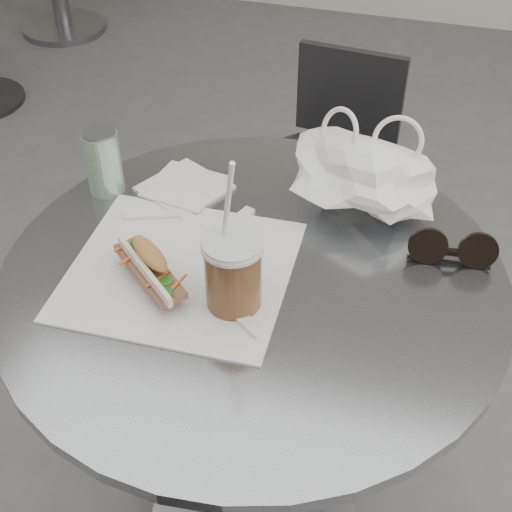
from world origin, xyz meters
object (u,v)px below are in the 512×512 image
(sunglasses, at_px, (452,250))
(drink_can, at_px, (103,161))
(banh_mi, at_px, (150,267))
(chair_far, at_px, (328,199))
(iced_coffee, at_px, (233,272))
(cafe_table, at_px, (253,388))

(sunglasses, relative_size, drink_can, 1.17)
(banh_mi, bearing_deg, chair_far, 123.48)
(iced_coffee, distance_m, sunglasses, 0.34)
(cafe_table, bearing_deg, chair_far, 91.48)
(iced_coffee, bearing_deg, chair_far, 90.87)
(chair_far, distance_m, sunglasses, 0.88)
(banh_mi, bearing_deg, drink_can, 170.60)
(iced_coffee, xyz_separation_m, sunglasses, (0.29, 0.18, -0.04))
(cafe_table, distance_m, sunglasses, 0.42)
(iced_coffee, xyz_separation_m, drink_can, (-0.29, 0.20, -0.00))
(banh_mi, bearing_deg, sunglasses, 63.40)
(chair_far, relative_size, sunglasses, 5.05)
(cafe_table, relative_size, drink_can, 6.64)
(chair_far, bearing_deg, sunglasses, 119.26)
(chair_far, xyz_separation_m, sunglasses, (0.30, -0.69, 0.46))
(banh_mi, distance_m, iced_coffee, 0.13)
(chair_far, relative_size, drink_can, 5.91)
(chair_far, xyz_separation_m, banh_mi, (-0.11, -0.86, 0.47))
(cafe_table, distance_m, iced_coffee, 0.34)
(chair_far, height_order, drink_can, drink_can)
(iced_coffee, height_order, drink_can, iced_coffee)
(cafe_table, relative_size, sunglasses, 5.68)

